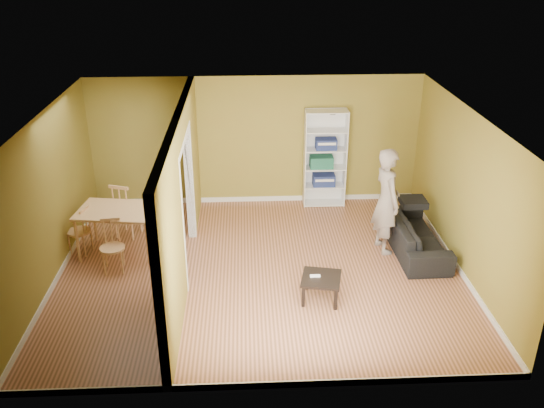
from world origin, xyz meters
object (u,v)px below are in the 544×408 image
Objects in this scene: coffee_table at (321,281)px; chair_near at (112,247)px; bookshelf at (325,158)px; chair_left at (79,230)px; chair_far at (127,209)px; person at (387,192)px; dining_table at (118,214)px; sofa at (415,230)px.

coffee_table is 0.64× the size of chair_near.
bookshelf reaches higher than chair_near.
bookshelf is 4.85m from chair_left.
chair_far is at bearing 143.37° from chair_left.
person is at bearing -68.43° from bookshelf.
chair_far reaches higher than coffee_table.
dining_table is at bearing 99.96° from chair_left.
chair_left is (-5.24, 0.14, -0.66)m from person.
coffee_table is 3.42m from chair_near.
chair_left is 0.93m from chair_near.
chair_near is (-3.27, 0.99, 0.12)m from coffee_table.
bookshelf is at bearing 26.80° from dining_table.
sofa is 1.52× the size of dining_table.
dining_table reaches higher than sofa.
person is 2.15m from bookshelf.
person is 4.55m from dining_table.
sofa is 5.78m from chair_left.
chair_near is at bearing 163.17° from coffee_table.
chair_left is at bearing 130.91° from chair_near.
chair_left is at bearing 157.77° from coffee_table.
coffee_table is (-0.49, -3.48, -0.66)m from bookshelf.
coffee_table is 3.95m from chair_far.
chair_near is (-5.09, -0.45, 0.06)m from sofa.
person is at bearing 84.46° from sofa.
chair_far is (-3.25, 2.23, 0.20)m from coffee_table.
sofa is 2.29× the size of chair_left.
coffee_table is (-1.82, -1.44, -0.05)m from sofa.
dining_table is 1.48× the size of chair_near.
chair_far is at bearing 82.31° from chair_near.
dining_table is 0.76m from chair_left.
coffee_table is 3.65m from dining_table.
chair_left reaches higher than sofa.
chair_near is at bearing -146.46° from bookshelf.
coffee_table is at bearing -97.97° from bookshelf.
sofa is at bearing 38.38° from coffee_table.
chair_far reaches higher than dining_table.
coffee_table is at bearing 127.23° from sofa.
person is at bearing -1.33° from dining_table.
dining_table is at bearing 82.30° from chair_near.
dining_table is 0.67m from chair_near.
dining_table is at bearing 108.27° from chair_far.
chair_far is (-4.52, 0.75, -0.56)m from person.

